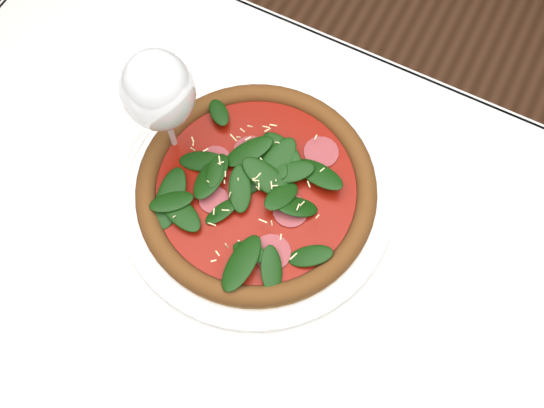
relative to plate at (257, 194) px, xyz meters
The scene contains 5 objects.
ground 0.77m from the plate, 60.25° to the right, with size 6.00×6.00×0.00m, color brown.
dining_table 0.16m from the plate, 60.25° to the right, with size 1.21×0.81×0.75m.
plate is the anchor object (origin of this frame).
pizza 0.02m from the plate, 45.00° to the right, with size 0.42×0.42×0.04m.
wine_glass 0.21m from the plate, behind, with size 0.09×0.09×0.23m.
Camera 1 is at (0.12, -0.20, 1.56)m, focal length 40.00 mm.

